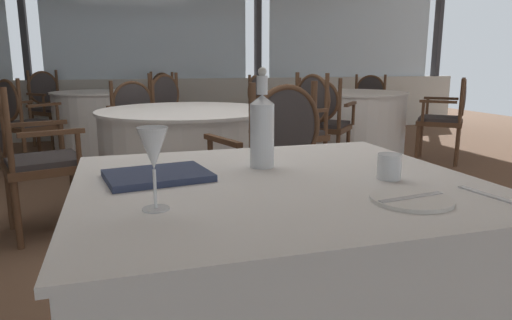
{
  "coord_description": "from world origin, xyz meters",
  "views": [
    {
      "loc": [
        -0.5,
        -2.83,
        1.09
      ],
      "look_at": [
        -0.11,
        -1.54,
        0.8
      ],
      "focal_mm": 32.17,
      "sensor_mm": 36.0,
      "label": 1
    }
  ],
  "objects_px": {
    "dining_chair_1_0": "(449,113)",
    "dining_chair_2_3": "(21,116)",
    "dining_chair_0_0": "(28,149)",
    "dining_chair_1_1": "(368,102)",
    "dining_chair_2_1": "(157,102)",
    "dining_chair_1_3": "(322,118)",
    "water_bottle": "(262,128)",
    "menu_book": "(158,175)",
    "dining_chair_0_3": "(138,121)",
    "dining_chair_1_2": "(264,105)",
    "dining_chair_0_2": "(301,121)",
    "water_tumbler": "(389,167)",
    "dining_chair_2_0": "(157,110)",
    "wine_glass": "(153,151)",
    "dining_chair_2_2": "(50,102)",
    "dining_chair_0_1": "(272,158)",
    "side_plate": "(411,199)"
  },
  "relations": [
    {
      "from": "dining_chair_1_3",
      "to": "dining_chair_2_3",
      "type": "bearing_deg",
      "value": 110.33
    },
    {
      "from": "side_plate",
      "to": "dining_chair_1_3",
      "type": "distance_m",
      "value": 3.37
    },
    {
      "from": "dining_chair_1_0",
      "to": "dining_chair_0_2",
      "type": "bearing_deg",
      "value": 55.24
    },
    {
      "from": "dining_chair_1_1",
      "to": "dining_chair_1_2",
      "type": "distance_m",
      "value": 1.56
    },
    {
      "from": "dining_chair_0_0",
      "to": "dining_chair_1_3",
      "type": "relative_size",
      "value": 1.01
    },
    {
      "from": "dining_chair_0_1",
      "to": "dining_chair_1_2",
      "type": "distance_m",
      "value": 3.44
    },
    {
      "from": "dining_chair_1_0",
      "to": "dining_chair_2_3",
      "type": "bearing_deg",
      "value": 28.58
    },
    {
      "from": "dining_chair_1_3",
      "to": "dining_chair_0_0",
      "type": "bearing_deg",
      "value": 153.82
    },
    {
      "from": "dining_chair_1_1",
      "to": "dining_chair_2_2",
      "type": "height_order",
      "value": "dining_chair_2_2"
    },
    {
      "from": "dining_chair_0_2",
      "to": "dining_chair_2_0",
      "type": "bearing_deg",
      "value": -67.54
    },
    {
      "from": "menu_book",
      "to": "wine_glass",
      "type": "bearing_deg",
      "value": -104.74
    },
    {
      "from": "menu_book",
      "to": "side_plate",
      "type": "bearing_deg",
      "value": -44.17
    },
    {
      "from": "menu_book",
      "to": "dining_chair_0_1",
      "type": "relative_size",
      "value": 0.3
    },
    {
      "from": "side_plate",
      "to": "dining_chair_1_1",
      "type": "xyz_separation_m",
      "value": [
        2.68,
        4.78,
        -0.21
      ]
    },
    {
      "from": "dining_chair_0_3",
      "to": "dining_chair_1_1",
      "type": "relative_size",
      "value": 1.0
    },
    {
      "from": "dining_chair_0_1",
      "to": "dining_chair_2_2",
      "type": "relative_size",
      "value": 1.0
    },
    {
      "from": "side_plate",
      "to": "dining_chair_0_1",
      "type": "height_order",
      "value": "dining_chair_0_1"
    },
    {
      "from": "dining_chair_1_3",
      "to": "dining_chair_2_2",
      "type": "xyz_separation_m",
      "value": [
        -2.75,
        2.49,
        0.02
      ]
    },
    {
      "from": "water_bottle",
      "to": "dining_chair_0_1",
      "type": "height_order",
      "value": "water_bottle"
    },
    {
      "from": "wine_glass",
      "to": "dining_chair_1_1",
      "type": "bearing_deg",
      "value": 54.75
    },
    {
      "from": "dining_chair_1_2",
      "to": "dining_chair_1_3",
      "type": "bearing_deg",
      "value": -44.94
    },
    {
      "from": "dining_chair_0_0",
      "to": "dining_chair_2_2",
      "type": "relative_size",
      "value": 0.96
    },
    {
      "from": "dining_chair_1_0",
      "to": "dining_chair_2_0",
      "type": "xyz_separation_m",
      "value": [
        -3.04,
        0.92,
        0.03
      ]
    },
    {
      "from": "side_plate",
      "to": "dining_chair_0_3",
      "type": "relative_size",
      "value": 0.22
    },
    {
      "from": "dining_chair_1_0",
      "to": "dining_chair_1_1",
      "type": "xyz_separation_m",
      "value": [
        -0.09,
        1.55,
        -0.0
      ]
    },
    {
      "from": "wine_glass",
      "to": "menu_book",
      "type": "height_order",
      "value": "wine_glass"
    },
    {
      "from": "dining_chair_1_1",
      "to": "dining_chair_2_1",
      "type": "relative_size",
      "value": 0.96
    },
    {
      "from": "menu_book",
      "to": "water_bottle",
      "type": "bearing_deg",
      "value": 0.96
    },
    {
      "from": "dining_chair_0_0",
      "to": "dining_chair_2_3",
      "type": "relative_size",
      "value": 1.02
    },
    {
      "from": "dining_chair_1_3",
      "to": "dining_chair_2_3",
      "type": "relative_size",
      "value": 1.01
    },
    {
      "from": "water_bottle",
      "to": "dining_chair_0_3",
      "type": "xyz_separation_m",
      "value": [
        -0.27,
        3.01,
        -0.33
      ]
    },
    {
      "from": "dining_chair_2_3",
      "to": "dining_chair_1_1",
      "type": "bearing_deg",
      "value": -33.48
    },
    {
      "from": "side_plate",
      "to": "dining_chair_0_3",
      "type": "xyz_separation_m",
      "value": [
        -0.51,
        3.49,
        -0.21
      ]
    },
    {
      "from": "side_plate",
      "to": "dining_chair_1_0",
      "type": "distance_m",
      "value": 4.25
    },
    {
      "from": "water_bottle",
      "to": "water_tumbler",
      "type": "height_order",
      "value": "water_bottle"
    },
    {
      "from": "menu_book",
      "to": "dining_chair_2_3",
      "type": "xyz_separation_m",
      "value": [
        -1.06,
        3.84,
        -0.21
      ]
    },
    {
      "from": "dining_chair_1_2",
      "to": "dining_chair_2_1",
      "type": "xyz_separation_m",
      "value": [
        -1.29,
        0.82,
        0.01
      ]
    },
    {
      "from": "dining_chair_0_3",
      "to": "dining_chair_2_1",
      "type": "xyz_separation_m",
      "value": [
        0.34,
        2.02,
        0.01
      ]
    },
    {
      "from": "dining_chair_0_0",
      "to": "dining_chair_1_0",
      "type": "relative_size",
      "value": 1.03
    },
    {
      "from": "water_bottle",
      "to": "dining_chair_1_2",
      "type": "xyz_separation_m",
      "value": [
        1.37,
        4.22,
        -0.33
      ]
    },
    {
      "from": "dining_chair_1_1",
      "to": "dining_chair_1_3",
      "type": "height_order",
      "value": "dining_chair_1_3"
    },
    {
      "from": "water_bottle",
      "to": "dining_chair_1_1",
      "type": "bearing_deg",
      "value": 55.85
    },
    {
      "from": "water_bottle",
      "to": "dining_chair_1_0",
      "type": "bearing_deg",
      "value": 42.49
    },
    {
      "from": "dining_chair_0_2",
      "to": "dining_chair_2_2",
      "type": "bearing_deg",
      "value": -66.92
    },
    {
      "from": "wine_glass",
      "to": "dining_chair_1_2",
      "type": "relative_size",
      "value": 0.21
    },
    {
      "from": "menu_book",
      "to": "dining_chair_0_0",
      "type": "height_order",
      "value": "dining_chair_0_0"
    },
    {
      "from": "dining_chair_2_3",
      "to": "dining_chair_0_2",
      "type": "bearing_deg",
      "value": -71.28
    },
    {
      "from": "side_plate",
      "to": "water_bottle",
      "type": "xyz_separation_m",
      "value": [
        -0.24,
        0.47,
        0.12
      ]
    },
    {
      "from": "dining_chair_0_2",
      "to": "dining_chair_2_3",
      "type": "bearing_deg",
      "value": -47.63
    },
    {
      "from": "water_bottle",
      "to": "menu_book",
      "type": "xyz_separation_m",
      "value": [
        -0.35,
        -0.06,
        -0.12
      ]
    }
  ]
}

